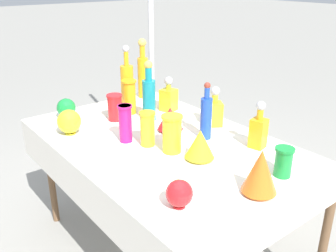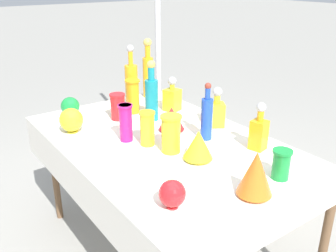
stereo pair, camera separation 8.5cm
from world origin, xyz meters
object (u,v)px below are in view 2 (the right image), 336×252
(square_decanter_0, at_px, (259,131))
(round_bowl_2, at_px, (71,120))
(slender_vase_5, at_px, (171,133))
(tall_bottle_0, at_px, (152,96))
(fluted_vase_0, at_px, (198,145))
(tall_bottle_1, at_px, (132,83))
(round_bowl_0, at_px, (172,194))
(slender_vase_0, at_px, (126,122))
(fluted_vase_1, at_px, (172,119))
(slender_vase_2, at_px, (147,127))
(fluted_vase_2, at_px, (256,173))
(slender_vase_3, at_px, (118,106))
(tall_bottle_2, at_px, (148,72))
(slender_vase_1, at_px, (281,163))
(square_decanter_2, at_px, (217,111))
(square_decanter_1, at_px, (172,97))
(cardboard_box_behind_left, at_px, (258,174))
(round_bowl_1, at_px, (70,106))
(slender_vase_4, at_px, (133,95))
(tall_bottle_3, at_px, (207,117))
(canopy_pole, at_px, (158,58))

(square_decanter_0, relative_size, round_bowl_2, 1.77)
(slender_vase_5, bearing_deg, tall_bottle_0, 158.72)
(square_decanter_0, bearing_deg, fluted_vase_0, -104.61)
(tall_bottle_1, height_order, round_bowl_0, tall_bottle_1)
(slender_vase_0, bearing_deg, slender_vase_5, 24.58)
(slender_vase_0, relative_size, fluted_vase_1, 1.39)
(slender_vase_2, bearing_deg, fluted_vase_2, 7.56)
(slender_vase_3, bearing_deg, slender_vase_2, -7.34)
(tall_bottle_2, relative_size, fluted_vase_2, 2.15)
(slender_vase_1, relative_size, slender_vase_5, 0.70)
(slender_vase_5, relative_size, fluted_vase_0, 1.28)
(tall_bottle_1, xyz_separation_m, slender_vase_0, (0.49, -0.33, -0.05))
(square_decanter_2, xyz_separation_m, slender_vase_0, (-0.13, -0.55, 0.02))
(round_bowl_0, bearing_deg, square_decanter_1, 143.86)
(square_decanter_1, relative_size, cardboard_box_behind_left, 0.49)
(slender_vase_1, height_order, slender_vase_5, slender_vase_5)
(round_bowl_1, bearing_deg, slender_vase_3, 45.00)
(fluted_vase_0, bearing_deg, round_bowl_0, -53.51)
(tall_bottle_0, height_order, square_decanter_0, tall_bottle_0)
(slender_vase_2, bearing_deg, tall_bottle_1, 156.72)
(slender_vase_3, bearing_deg, slender_vase_5, -0.27)
(slender_vase_1, distance_m, round_bowl_1, 1.39)
(slender_vase_0, relative_size, slender_vase_1, 1.49)
(fluted_vase_0, relative_size, round_bowl_2, 1.07)
(fluted_vase_1, bearing_deg, round_bowl_2, -123.11)
(tall_bottle_2, relative_size, square_decanter_1, 1.87)
(round_bowl_0, height_order, round_bowl_1, round_bowl_1)
(slender_vase_4, bearing_deg, slender_vase_0, -35.53)
(tall_bottle_3, relative_size, round_bowl_0, 2.76)
(tall_bottle_1, relative_size, square_decanter_1, 1.83)
(round_bowl_2, bearing_deg, tall_bottle_0, 78.50)
(canopy_pole, bearing_deg, cardboard_box_behind_left, 25.43)
(slender_vase_4, height_order, round_bowl_2, slender_vase_4)
(square_decanter_2, bearing_deg, fluted_vase_2, -30.59)
(slender_vase_2, bearing_deg, fluted_vase_0, 20.24)
(square_decanter_0, relative_size, fluted_vase_0, 1.65)
(round_bowl_2, bearing_deg, tall_bottle_2, 113.14)
(tall_bottle_0, relative_size, slender_vase_0, 1.82)
(cardboard_box_behind_left, bearing_deg, fluted_vase_1, -85.89)
(slender_vase_3, xyz_separation_m, slender_vase_5, (0.58, -0.00, 0.02))
(slender_vase_2, height_order, cardboard_box_behind_left, slender_vase_2)
(square_decanter_0, height_order, slender_vase_5, square_decanter_0)
(slender_vase_1, xyz_separation_m, round_bowl_0, (-0.10, -0.53, -0.01))
(canopy_pole, bearing_deg, slender_vase_2, -36.96)
(fluted_vase_0, height_order, canopy_pole, canopy_pole)
(tall_bottle_3, xyz_separation_m, fluted_vase_0, (0.17, -0.20, -0.05))
(tall_bottle_2, xyz_separation_m, square_decanter_1, (0.35, -0.03, -0.10))
(round_bowl_2, bearing_deg, tall_bottle_3, 47.53)
(slender_vase_1, distance_m, cardboard_box_behind_left, 1.35)
(square_decanter_0, distance_m, slender_vase_3, 0.91)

